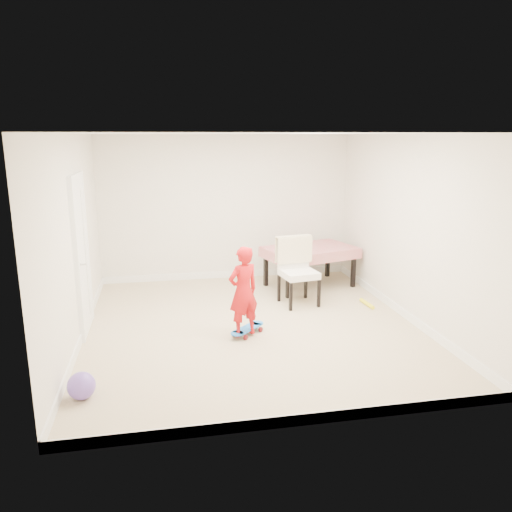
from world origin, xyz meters
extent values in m
plane|color=tan|center=(0.00, 0.00, 0.00)|extent=(5.00, 5.00, 0.00)
cube|color=white|center=(0.00, 0.00, 2.58)|extent=(4.50, 5.00, 0.04)
cube|color=silver|center=(0.00, 2.48, 1.30)|extent=(4.50, 0.04, 2.60)
cube|color=silver|center=(0.00, -2.48, 1.30)|extent=(4.50, 0.04, 2.60)
cube|color=silver|center=(-2.23, 0.00, 1.30)|extent=(0.04, 5.00, 2.60)
cube|color=silver|center=(2.23, 0.00, 1.30)|extent=(0.04, 5.00, 2.60)
cube|color=white|center=(-2.22, 0.30, 1.02)|extent=(0.11, 0.94, 2.11)
cube|color=white|center=(0.00, 2.49, 0.06)|extent=(4.50, 0.02, 0.12)
cube|color=white|center=(0.00, -2.49, 0.06)|extent=(4.50, 0.02, 0.12)
cube|color=white|center=(-2.24, 0.00, 0.06)|extent=(0.02, 5.00, 0.12)
cube|color=white|center=(2.24, 0.00, 0.06)|extent=(0.02, 5.00, 0.12)
imported|color=red|center=(-0.17, -0.36, 0.59)|extent=(0.51, 0.43, 1.18)
sphere|color=#7251C4|center=(-2.03, -1.61, 0.14)|extent=(0.28, 0.28, 0.28)
cylinder|color=yellow|center=(1.92, 0.51, 0.03)|extent=(0.09, 0.40, 0.06)
camera|label=1|loc=(-1.17, -6.40, 2.57)|focal=35.00mm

